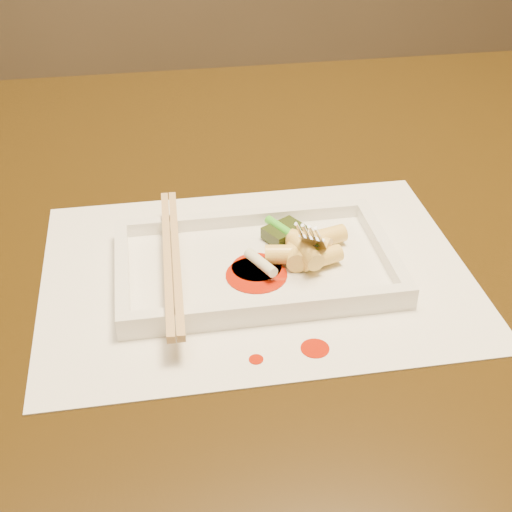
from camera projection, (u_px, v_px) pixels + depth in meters
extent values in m
cube|color=black|center=(248.00, 228.00, 0.78)|extent=(1.40, 0.90, 0.04)
cube|color=white|center=(256.00, 272.00, 0.68)|extent=(0.40, 0.30, 0.00)
cylinder|color=#AD1A05|center=(315.00, 348.00, 0.59)|extent=(0.02, 0.02, 0.00)
cylinder|color=#AD1A05|center=(256.00, 359.00, 0.57)|extent=(0.01, 0.01, 0.00)
cube|color=white|center=(256.00, 268.00, 0.67)|extent=(0.26, 0.16, 0.01)
cube|color=white|center=(244.00, 218.00, 0.73)|extent=(0.26, 0.01, 0.01)
cube|color=white|center=(270.00, 307.00, 0.61)|extent=(0.26, 0.01, 0.01)
cube|color=white|center=(122.00, 271.00, 0.65)|extent=(0.01, 0.14, 0.01)
cube|color=white|center=(383.00, 246.00, 0.68)|extent=(0.01, 0.14, 0.01)
cube|color=black|center=(284.00, 232.00, 0.70)|extent=(0.05, 0.04, 0.01)
cylinder|color=#EAEACC|center=(261.00, 263.00, 0.65)|extent=(0.03, 0.04, 0.01)
cylinder|color=green|center=(296.00, 238.00, 0.68)|extent=(0.05, 0.08, 0.01)
cube|color=tan|center=(167.00, 258.00, 0.65)|extent=(0.02, 0.23, 0.01)
cube|color=tan|center=(176.00, 257.00, 0.65)|extent=(0.02, 0.23, 0.01)
cylinder|color=#AD1A05|center=(256.00, 267.00, 0.67)|extent=(0.05, 0.05, 0.00)
cylinder|color=#AD1A05|center=(256.00, 275.00, 0.66)|extent=(0.06, 0.06, 0.00)
cylinder|color=#FEE576|center=(289.00, 255.00, 0.67)|extent=(0.05, 0.03, 0.02)
cylinder|color=#FEE576|center=(321.00, 238.00, 0.69)|extent=(0.05, 0.03, 0.02)
cylinder|color=#FEE576|center=(310.00, 242.00, 0.67)|extent=(0.04, 0.04, 0.02)
cylinder|color=#FEE576|center=(296.00, 251.00, 0.67)|extent=(0.03, 0.04, 0.02)
cylinder|color=#FEE576|center=(321.00, 258.00, 0.66)|extent=(0.04, 0.03, 0.02)
cylinder|color=#FEE576|center=(306.00, 252.00, 0.66)|extent=(0.03, 0.04, 0.02)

